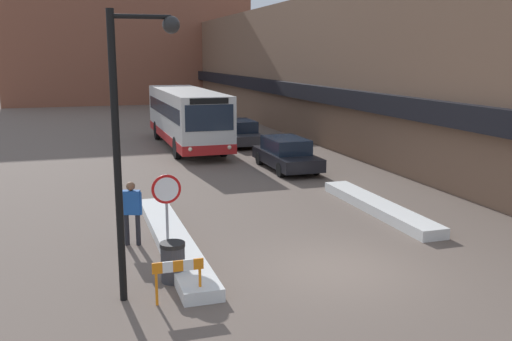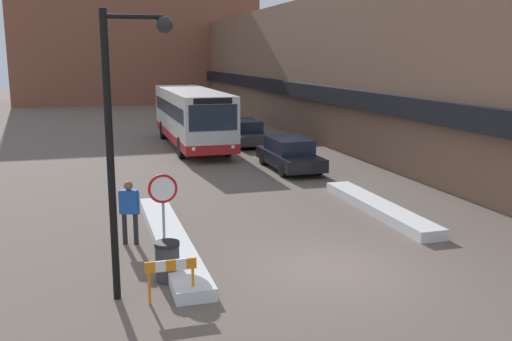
{
  "view_description": "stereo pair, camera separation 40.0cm",
  "coord_description": "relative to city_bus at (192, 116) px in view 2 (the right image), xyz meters",
  "views": [
    {
      "loc": [
        -5.99,
        -12.09,
        5.2
      ],
      "look_at": [
        -0.25,
        5.95,
        1.36
      ],
      "focal_mm": 40.0,
      "sensor_mm": 36.0,
      "label": 1
    },
    {
      "loc": [
        -5.6,
        -12.21,
        5.2
      ],
      "look_at": [
        -0.25,
        5.95,
        1.36
      ],
      "focal_mm": 40.0,
      "sensor_mm": 36.0,
      "label": 2
    }
  ],
  "objects": [
    {
      "name": "ground_plane",
      "position": [
        -0.07,
        -20.06,
        -1.79
      ],
      "size": [
        160.0,
        160.0,
        0.0
      ],
      "primitive_type": "plane",
      "color": "#66564C"
    },
    {
      "name": "building_row_right",
      "position": [
        9.91,
        3.94,
        2.53
      ],
      "size": [
        5.5,
        60.0,
        8.65
      ],
      "color": "brown",
      "rests_on": "ground_plane"
    },
    {
      "name": "building_backdrop_far",
      "position": [
        -0.07,
        33.48,
        6.91
      ],
      "size": [
        26.0,
        8.0,
        17.39
      ],
      "color": "brown",
      "rests_on": "ground_plane"
    },
    {
      "name": "snow_bank_left",
      "position": [
        -3.67,
        -16.88,
        -1.64
      ],
      "size": [
        0.9,
        8.4,
        0.3
      ],
      "color": "silver",
      "rests_on": "ground_plane"
    },
    {
      "name": "snow_bank_right",
      "position": [
        3.53,
        -15.63,
        -1.62
      ],
      "size": [
        0.9,
        6.64,
        0.34
      ],
      "color": "silver",
      "rests_on": "ground_plane"
    },
    {
      "name": "city_bus",
      "position": [
        0.0,
        0.0,
        0.0
      ],
      "size": [
        2.71,
        11.8,
        3.26
      ],
      "color": "silver",
      "rests_on": "ground_plane"
    },
    {
      "name": "parked_car_front",
      "position": [
        3.13,
        -7.86,
        -1.05
      ],
      "size": [
        1.88,
        4.79,
        1.47
      ],
      "color": "black",
      "rests_on": "ground_plane"
    },
    {
      "name": "parked_car_middle",
      "position": [
        3.13,
        -0.11,
        -1.06
      ],
      "size": [
        1.8,
        4.68,
        1.46
      ],
      "color": "#38383D",
      "rests_on": "ground_plane"
    },
    {
      "name": "parked_car_back",
      "position": [
        3.13,
        7.76,
        -1.03
      ],
      "size": [
        1.91,
        4.9,
        1.52
      ],
      "color": "maroon",
      "rests_on": "ground_plane"
    },
    {
      "name": "stop_sign",
      "position": [
        -3.95,
        -17.95,
        -0.18
      ],
      "size": [
        0.76,
        0.08,
        2.22
      ],
      "color": "gray",
      "rests_on": "ground_plane"
    },
    {
      "name": "street_lamp",
      "position": [
        -4.99,
        -20.28,
        2.02
      ],
      "size": [
        1.46,
        0.36,
        6.11
      ],
      "color": "black",
      "rests_on": "ground_plane"
    },
    {
      "name": "pedestrian",
      "position": [
        -4.73,
        -16.64,
        -0.7
      ],
      "size": [
        0.56,
        0.37,
        1.81
      ],
      "rotation": [
        0.0,
        0.0,
        -0.34
      ],
      "color": "#232328",
      "rests_on": "ground_plane"
    },
    {
      "name": "trash_bin",
      "position": [
        -4.09,
        -19.58,
        -1.31
      ],
      "size": [
        0.59,
        0.59,
        0.95
      ],
      "color": "#38383D",
      "rests_on": "ground_plane"
    },
    {
      "name": "construction_barricade",
      "position": [
        -4.17,
        -20.77,
        -1.12
      ],
      "size": [
        1.1,
        0.06,
        0.94
      ],
      "color": "orange",
      "rests_on": "ground_plane"
    }
  ]
}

